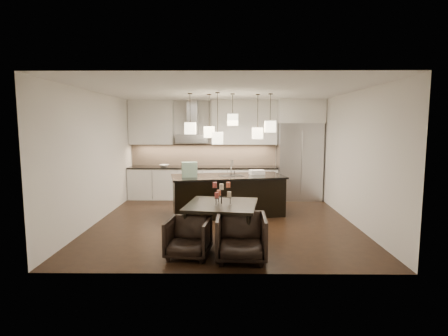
{
  "coord_description": "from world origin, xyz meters",
  "views": [
    {
      "loc": [
        0.08,
        -7.46,
        2.07
      ],
      "look_at": [
        0.0,
        0.2,
        1.15
      ],
      "focal_mm": 28.0,
      "sensor_mm": 36.0,
      "label": 1
    }
  ],
  "objects_px": {
    "refrigerator": "(299,162)",
    "armchair_right": "(241,237)",
    "island_body": "(228,196)",
    "dining_table": "(222,223)"
  },
  "relations": [
    {
      "from": "island_body",
      "to": "dining_table",
      "type": "relative_size",
      "value": 2.1
    },
    {
      "from": "armchair_right",
      "to": "island_body",
      "type": "bearing_deg",
      "value": 95.94
    },
    {
      "from": "armchair_right",
      "to": "refrigerator",
      "type": "bearing_deg",
      "value": 70.23
    },
    {
      "from": "refrigerator",
      "to": "dining_table",
      "type": "distance_m",
      "value": 4.43
    },
    {
      "from": "refrigerator",
      "to": "armchair_right",
      "type": "relative_size",
      "value": 2.72
    },
    {
      "from": "refrigerator",
      "to": "dining_table",
      "type": "bearing_deg",
      "value": -119.03
    },
    {
      "from": "dining_table",
      "to": "armchair_right",
      "type": "xyz_separation_m",
      "value": [
        0.32,
        -0.77,
        -0.0
      ]
    },
    {
      "from": "refrigerator",
      "to": "dining_table",
      "type": "height_order",
      "value": "refrigerator"
    },
    {
      "from": "dining_table",
      "to": "armchair_right",
      "type": "distance_m",
      "value": 0.83
    },
    {
      "from": "refrigerator",
      "to": "armchair_right",
      "type": "bearing_deg",
      "value": -111.46
    },
    {
      "from": "dining_table",
      "to": "armchair_right",
      "type": "relative_size",
      "value": 1.52
    },
    {
      "from": "refrigerator",
      "to": "armchair_right",
      "type": "xyz_separation_m",
      "value": [
        -1.81,
        -4.6,
        -0.72
      ]
    },
    {
      "from": "island_body",
      "to": "dining_table",
      "type": "xyz_separation_m",
      "value": [
        -0.11,
        -2.04,
        -0.08
      ]
    },
    {
      "from": "refrigerator",
      "to": "island_body",
      "type": "bearing_deg",
      "value": -138.45
    },
    {
      "from": "island_body",
      "to": "armchair_right",
      "type": "distance_m",
      "value": 2.82
    }
  ]
}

